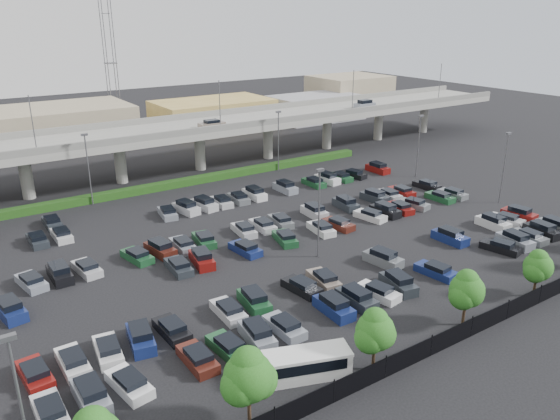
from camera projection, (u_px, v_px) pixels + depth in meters
name	position (u px, v px, depth m)	size (l,w,h in m)	color
ground	(279.00, 234.00, 67.83)	(280.00, 280.00, 0.00)	black
overpass	(170.00, 134.00, 90.25)	(150.00, 13.00, 15.80)	gray
hedge	(192.00, 181.00, 87.12)	(66.00, 1.60, 1.10)	#1A4012
fence	(463.00, 331.00, 45.66)	(70.00, 0.10, 2.00)	black
tree_row	(459.00, 294.00, 46.30)	(65.07, 3.66, 5.94)	#332316
shuttle_bus	(307.00, 363.00, 41.11)	(7.02, 4.37, 2.13)	silver
parked_cars	(296.00, 239.00, 64.68)	(62.93, 41.59, 1.67)	silver
light_poles	(240.00, 188.00, 65.08)	(66.90, 48.38, 10.30)	#55555A
distant_buildings	(171.00, 118.00, 121.19)	(138.00, 24.00, 9.00)	gray
comm_tower	(110.00, 60.00, 122.22)	(2.40, 2.40, 30.00)	#55555A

